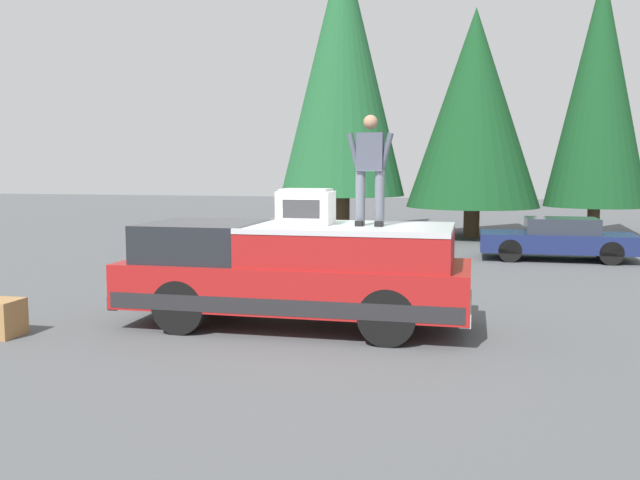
{
  "coord_description": "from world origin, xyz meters",
  "views": [
    {
      "loc": [
        -10.34,
        -2.47,
        2.57
      ],
      "look_at": [
        0.5,
        -0.01,
        1.35
      ],
      "focal_mm": 37.98,
      "sensor_mm": 36.0,
      "label": 1
    }
  ],
  "objects_px": {
    "compressor_unit": "(306,207)",
    "person_on_truck_bed": "(370,167)",
    "parked_car_navy": "(558,239)",
    "pickup_truck": "(295,272)",
    "wooden_crate": "(1,318)"
  },
  "relations": [
    {
      "from": "person_on_truck_bed",
      "to": "compressor_unit",
      "type": "bearing_deg",
      "value": 85.14
    },
    {
      "from": "pickup_truck",
      "to": "compressor_unit",
      "type": "distance_m",
      "value": 1.07
    },
    {
      "from": "parked_car_navy",
      "to": "compressor_unit",
      "type": "bearing_deg",
      "value": 151.6
    },
    {
      "from": "pickup_truck",
      "to": "wooden_crate",
      "type": "xyz_separation_m",
      "value": [
        -1.63,
        4.18,
        -0.59
      ]
    },
    {
      "from": "compressor_unit",
      "to": "wooden_crate",
      "type": "distance_m",
      "value": 4.94
    },
    {
      "from": "compressor_unit",
      "to": "person_on_truck_bed",
      "type": "bearing_deg",
      "value": -94.86
    },
    {
      "from": "person_on_truck_bed",
      "to": "wooden_crate",
      "type": "xyz_separation_m",
      "value": [
        -1.59,
        5.38,
        -2.27
      ]
    },
    {
      "from": "compressor_unit",
      "to": "person_on_truck_bed",
      "type": "relative_size",
      "value": 0.5
    },
    {
      "from": "pickup_truck",
      "to": "person_on_truck_bed",
      "type": "relative_size",
      "value": 3.28
    },
    {
      "from": "person_on_truck_bed",
      "to": "wooden_crate",
      "type": "height_order",
      "value": "person_on_truck_bed"
    },
    {
      "from": "person_on_truck_bed",
      "to": "parked_car_navy",
      "type": "relative_size",
      "value": 0.41
    },
    {
      "from": "parked_car_navy",
      "to": "wooden_crate",
      "type": "relative_size",
      "value": 7.32
    },
    {
      "from": "pickup_truck",
      "to": "compressor_unit",
      "type": "relative_size",
      "value": 6.6
    },
    {
      "from": "pickup_truck",
      "to": "parked_car_navy",
      "type": "height_order",
      "value": "pickup_truck"
    },
    {
      "from": "compressor_unit",
      "to": "wooden_crate",
      "type": "bearing_deg",
      "value": 111.13
    }
  ]
}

